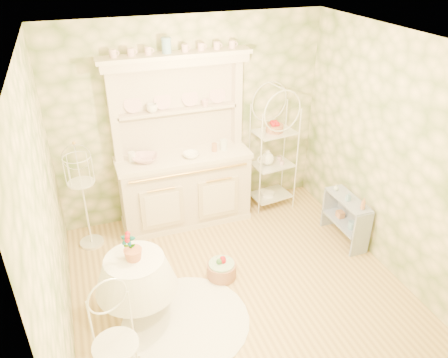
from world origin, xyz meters
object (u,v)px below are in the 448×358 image
object	(u,v)px
bakers_rack	(273,150)
cafe_chair	(115,342)
kitchen_dresser	(183,146)
round_table	(138,289)
birdcage_stand	(84,197)
floor_basket	(222,269)
side_shelf	(345,220)

from	to	relation	value
bakers_rack	cafe_chair	bearing A→B (deg)	-145.85
bakers_rack	kitchen_dresser	bearing A→B (deg)	172.06
round_table	birdcage_stand	size ratio (longest dim) A/B	0.45
kitchen_dresser	bakers_rack	distance (m)	1.32
bakers_rack	birdcage_stand	size ratio (longest dim) A/B	1.24
round_table	floor_basket	xyz separation A→B (m)	(1.00, 0.23, -0.21)
birdcage_stand	floor_basket	size ratio (longest dim) A/B	4.08
floor_basket	round_table	bearing A→B (deg)	-166.83
round_table	birdcage_stand	xyz separation A→B (m)	(-0.38, 1.39, 0.40)
side_shelf	floor_basket	bearing A→B (deg)	-174.43
cafe_chair	birdcage_stand	bearing A→B (deg)	74.43
kitchen_dresser	birdcage_stand	bearing A→B (deg)	-174.54
bakers_rack	birdcage_stand	world-z (taller)	bakers_rack
side_shelf	cafe_chair	world-z (taller)	cafe_chair
birdcage_stand	floor_basket	xyz separation A→B (m)	(1.38, -1.15, -0.60)
kitchen_dresser	bakers_rack	size ratio (longest dim) A/B	1.29
kitchen_dresser	round_table	distance (m)	1.95
round_table	floor_basket	size ratio (longest dim) A/B	1.82
birdcage_stand	floor_basket	world-z (taller)	birdcage_stand
floor_basket	birdcage_stand	bearing A→B (deg)	140.10
kitchen_dresser	round_table	xyz separation A→B (m)	(-0.92, -1.51, -0.83)
bakers_rack	birdcage_stand	distance (m)	2.60
side_shelf	cafe_chair	size ratio (longest dim) A/B	0.72
side_shelf	birdcage_stand	size ratio (longest dim) A/B	0.49
side_shelf	round_table	size ratio (longest dim) A/B	1.10
kitchen_dresser	side_shelf	world-z (taller)	kitchen_dresser
floor_basket	kitchen_dresser	bearing A→B (deg)	93.50
round_table	cafe_chair	distance (m)	0.83
cafe_chair	side_shelf	bearing A→B (deg)	2.96
kitchen_dresser	side_shelf	distance (m)	2.30
round_table	cafe_chair	xyz separation A→B (m)	(-0.31, -0.76, 0.17)
side_shelf	floor_basket	xyz separation A→B (m)	(-1.75, -0.16, -0.19)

